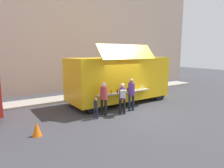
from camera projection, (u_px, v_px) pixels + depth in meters
name	position (u px, v px, depth m)	size (l,w,h in m)	color
ground_plane	(133.00, 112.00, 10.51)	(60.00, 60.00, 0.00)	#38383D
curb_strip	(44.00, 101.00, 12.51)	(28.00, 1.60, 0.15)	#9E998E
building_behind	(40.00, 25.00, 15.43)	(32.00, 2.40, 10.48)	#BDA28F
food_truck_main	(119.00, 78.00, 12.33)	(6.41, 3.27, 3.58)	gold
traffic_cone_orange	(37.00, 129.00, 7.45)	(0.36, 0.36, 0.55)	orange
trash_bin	(144.00, 84.00, 16.77)	(0.60, 0.60, 0.99)	#2B5D36
customer_front_ordering	(131.00, 92.00, 10.58)	(0.37, 0.36, 1.77)	#1E2335
customer_mid_with_backpack	(122.00, 96.00, 9.95)	(0.45, 0.52, 1.61)	black
customer_rear_waiting	(104.00, 96.00, 9.79)	(0.34, 0.34, 1.69)	black
child_near_queue	(96.00, 106.00, 9.34)	(0.21, 0.21, 1.02)	#1F2235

